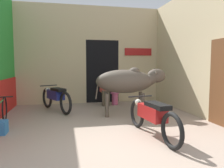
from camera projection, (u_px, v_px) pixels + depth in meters
ground_plane at (122, 149)px, 3.80m from camera, size 30.00×30.00×0.00m
wall_back_with_doorway at (94, 61)px, 8.68m from camera, size 5.46×0.93×3.71m
wall_right_with_door at (193, 53)px, 6.54m from camera, size 0.22×4.85×3.71m
cow at (128, 81)px, 6.29m from camera, size 2.08×0.98×1.40m
motorcycle_near at (152, 115)px, 4.45m from camera, size 0.58×2.10×0.77m
motorcycle_far at (56, 97)px, 6.93m from camera, size 1.00×1.86×0.79m
bicycle at (1, 113)px, 5.07m from camera, size 0.44×1.74×0.68m
shopkeeper_seated at (105, 88)px, 7.88m from camera, size 0.37×0.33×1.18m
plastic_stool at (115, 98)px, 8.07m from camera, size 0.33×0.33×0.45m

